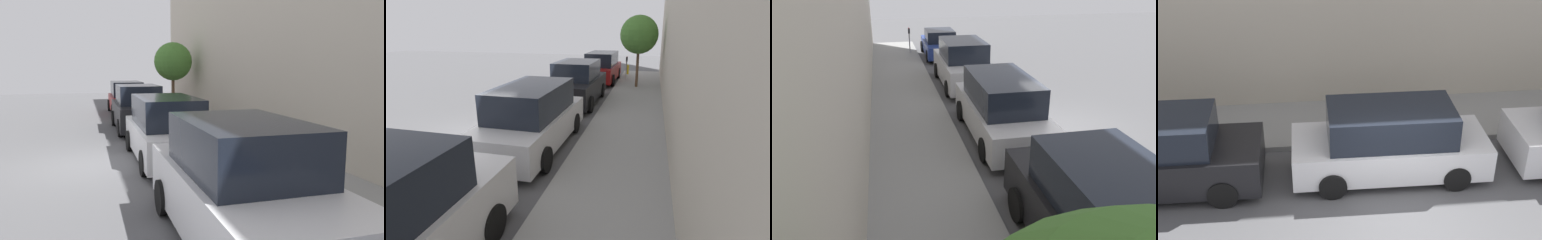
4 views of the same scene
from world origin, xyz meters
The scene contains 7 objects.
ground_plane centered at (0.00, 0.00, 0.00)m, with size 60.00×60.00×0.00m, color #515154.
sidewalk centered at (4.82, 0.00, 0.07)m, with size 2.64×32.00×0.15m.
parked_sedan_nearest centered at (2.25, -11.69, 0.72)m, with size 1.92×4.54×1.54m.
parked_suv_second centered at (2.17, -5.60, 0.93)m, with size 2.08×4.82×1.98m.
parked_minivan_third centered at (2.21, 0.00, 0.92)m, with size 2.02×4.93×1.90m.
parked_suv_fourth centered at (2.19, 5.59, 0.93)m, with size 2.08×4.83×1.98m.
parking_meter_near centered at (3.95, -12.36, 1.05)m, with size 0.11×0.15×1.46m.
Camera 3 is at (5.57, 10.11, 4.81)m, focal length 35.00 mm.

